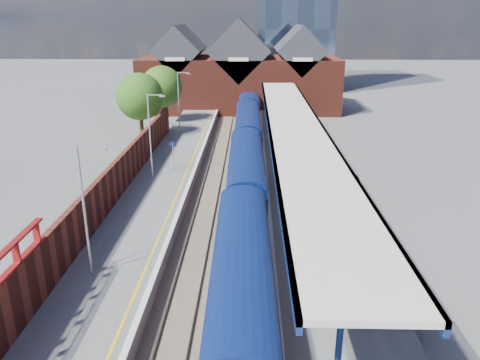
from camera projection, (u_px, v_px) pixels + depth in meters
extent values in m
plane|color=#5B5B5E|center=(233.00, 161.00, 47.56)|extent=(240.00, 240.00, 0.00)
cube|color=#473D33|center=(228.00, 196.00, 38.11)|extent=(6.00, 76.00, 0.06)
cube|color=slate|center=(200.00, 195.00, 38.13)|extent=(0.07, 76.00, 0.14)
cube|color=slate|center=(218.00, 195.00, 38.10)|extent=(0.07, 76.00, 0.14)
cube|color=slate|center=(237.00, 195.00, 38.06)|extent=(0.07, 76.00, 0.14)
cube|color=slate|center=(255.00, 195.00, 38.03)|extent=(0.07, 76.00, 0.14)
cube|color=#565659|center=(160.00, 190.00, 38.08)|extent=(5.00, 76.00, 1.00)
cube|color=#565659|center=(302.00, 191.00, 37.81)|extent=(6.00, 76.00, 1.00)
cube|color=silver|center=(189.00, 184.00, 37.85)|extent=(0.30, 76.00, 0.05)
cube|color=silver|center=(266.00, 185.00, 37.71)|extent=(0.30, 76.00, 0.05)
cube|color=yellow|center=(181.00, 184.00, 37.87)|extent=(0.14, 76.00, 0.01)
cube|color=#0B1B53|center=(242.00, 275.00, 22.85)|extent=(3.06, 16.04, 2.50)
cube|color=#0B1B53|center=(242.00, 252.00, 22.44)|extent=(3.06, 16.04, 0.60)
cube|color=#0B1B53|center=(246.00, 170.00, 38.52)|extent=(3.06, 16.04, 2.50)
cube|color=#0B1B53|center=(246.00, 155.00, 38.11)|extent=(3.06, 16.04, 0.60)
cube|color=#0B1B53|center=(248.00, 126.00, 54.19)|extent=(3.06, 16.04, 2.50)
cube|color=#0B1B53|center=(248.00, 115.00, 53.78)|extent=(3.06, 16.04, 0.60)
cube|color=#0B1B53|center=(249.00, 101.00, 69.86)|extent=(3.06, 16.04, 2.50)
cube|color=#0B1B53|center=(249.00, 93.00, 69.45)|extent=(3.06, 16.04, 0.60)
cube|color=black|center=(233.00, 140.00, 46.24)|extent=(0.04, 60.54, 0.70)
cube|color=#D4540D|center=(233.00, 147.00, 46.50)|extent=(0.03, 55.27, 0.30)
cube|color=red|center=(233.00, 150.00, 46.59)|extent=(0.03, 55.27, 0.30)
cube|color=black|center=(249.00, 105.00, 75.67)|extent=(2.00, 2.40, 0.60)
cylinder|color=navy|center=(339.00, 344.00, 16.22)|extent=(0.24, 0.24, 4.20)
cylinder|color=navy|center=(320.00, 270.00, 20.93)|extent=(0.24, 0.24, 4.20)
cylinder|color=navy|center=(307.00, 223.00, 25.65)|extent=(0.24, 0.24, 4.20)
cylinder|color=navy|center=(299.00, 191.00, 30.37)|extent=(0.24, 0.24, 4.20)
cylinder|color=navy|center=(292.00, 168.00, 35.09)|extent=(0.24, 0.24, 4.20)
cylinder|color=navy|center=(288.00, 150.00, 39.81)|extent=(0.24, 0.24, 4.20)
cylinder|color=navy|center=(284.00, 136.00, 44.53)|extent=(0.24, 0.24, 4.20)
cylinder|color=navy|center=(281.00, 125.00, 49.25)|extent=(0.24, 0.24, 4.20)
cylinder|color=navy|center=(278.00, 115.00, 53.97)|extent=(0.24, 0.24, 4.20)
cylinder|color=navy|center=(276.00, 107.00, 58.69)|extent=(0.24, 0.24, 4.20)
cube|color=beige|center=(296.00, 127.00, 38.11)|extent=(4.50, 52.00, 0.25)
cube|color=navy|center=(269.00, 128.00, 38.21)|extent=(0.20, 52.00, 0.55)
cube|color=navy|center=(322.00, 129.00, 38.11)|extent=(0.20, 52.00, 0.55)
cylinder|color=#A5A8AA|center=(85.00, 212.00, 23.57)|extent=(0.12, 0.12, 7.00)
cube|color=#A5A8AA|center=(89.00, 147.00, 22.44)|extent=(1.20, 0.08, 0.08)
cube|color=#A5A8AA|center=(102.00, 149.00, 22.46)|extent=(0.45, 0.18, 0.12)
cylinder|color=#A5A8AA|center=(150.00, 136.00, 38.68)|extent=(0.12, 0.12, 7.00)
cube|color=#A5A8AA|center=(155.00, 95.00, 37.54)|extent=(1.20, 0.08, 0.08)
cube|color=#A5A8AA|center=(162.00, 96.00, 37.56)|extent=(0.45, 0.18, 0.12)
cylinder|color=#A5A8AA|center=(179.00, 103.00, 53.78)|extent=(0.12, 0.12, 7.00)
cube|color=#A5A8AA|center=(183.00, 73.00, 52.64)|extent=(1.20, 0.08, 0.08)
cube|color=#A5A8AA|center=(188.00, 74.00, 52.66)|extent=(0.45, 0.18, 0.12)
cylinder|color=#A5A8AA|center=(173.00, 156.00, 41.27)|extent=(0.08, 0.08, 2.50)
cube|color=#0C194C|center=(173.00, 144.00, 40.92)|extent=(0.55, 0.06, 0.35)
cube|color=#582117|center=(104.00, 194.00, 31.85)|extent=(0.35, 50.00, 2.80)
cube|color=maroon|center=(16.00, 253.00, 19.90)|extent=(0.30, 0.12, 1.00)
cube|color=maroon|center=(36.00, 233.00, 21.79)|extent=(0.30, 0.12, 1.00)
cube|color=#582117|center=(240.00, 84.00, 72.67)|extent=(30.00, 12.00, 8.00)
cube|color=#232328|center=(181.00, 49.00, 71.16)|extent=(7.13, 12.00, 7.13)
cube|color=#232328|center=(240.00, 49.00, 70.95)|extent=(9.16, 12.00, 9.16)
cube|color=#232328|center=(299.00, 49.00, 70.74)|extent=(7.13, 12.00, 7.13)
cube|color=beige|center=(175.00, 59.00, 65.78)|extent=(2.80, 0.15, 0.50)
cube|color=beige|center=(238.00, 59.00, 65.57)|extent=(2.80, 0.15, 0.50)
cube|color=beige|center=(303.00, 60.00, 65.36)|extent=(2.80, 0.15, 0.50)
cylinder|color=#382314|center=(142.00, 128.00, 52.81)|extent=(0.44, 0.44, 4.00)
sphere|color=#214B14|center=(140.00, 97.00, 51.65)|extent=(5.20, 5.20, 5.20)
sphere|color=#214B14|center=(146.00, 104.00, 51.39)|extent=(3.20, 3.20, 3.20)
cylinder|color=#382314|center=(163.00, 114.00, 60.33)|extent=(0.44, 0.44, 4.00)
sphere|color=#214B14|center=(162.00, 86.00, 59.18)|extent=(5.20, 5.20, 5.20)
sphere|color=#214B14|center=(168.00, 93.00, 58.92)|extent=(3.20, 3.20, 3.20)
imported|color=#AEADB2|center=(384.00, 303.00, 20.94)|extent=(4.35, 2.43, 1.36)
imported|color=black|center=(332.00, 175.00, 38.13)|extent=(4.75, 2.74, 1.29)
imported|color=navy|center=(332.00, 176.00, 38.13)|extent=(4.19, 2.61, 1.08)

